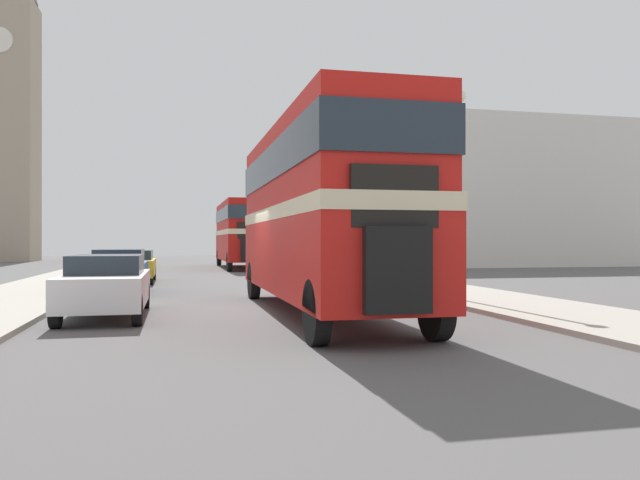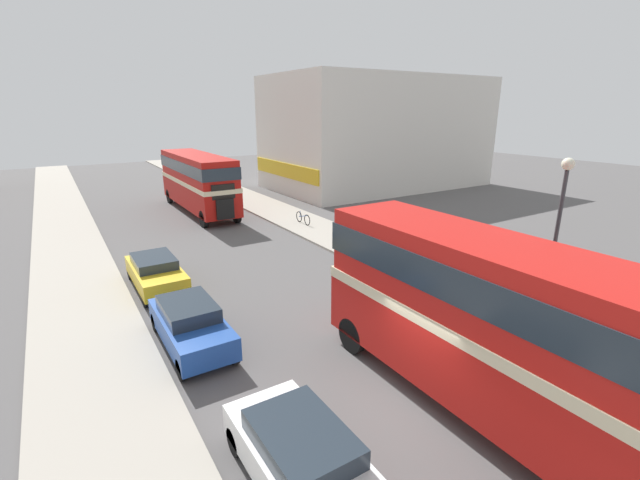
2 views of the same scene
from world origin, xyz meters
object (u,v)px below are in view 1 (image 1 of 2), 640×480
at_px(bus_distant, 241,229).
at_px(car_parked_near, 106,284).
at_px(church_tower, 7,72).
at_px(bicycle_on_pavement, 338,264).
at_px(pedestrian_walking, 396,259).
at_px(street_lamp, 460,162).
at_px(car_parked_far, 133,265).
at_px(double_decker_bus, 320,204).
at_px(car_parked_mid, 119,270).

distance_m(bus_distant, car_parked_near, 25.84).
bearing_deg(church_tower, bicycle_on_pavement, -48.26).
xyz_separation_m(pedestrian_walking, church_tower, (-23.43, 33.55, 15.40)).
height_order(car_parked_near, street_lamp, street_lamp).
relative_size(pedestrian_walking, street_lamp, 0.27).
xyz_separation_m(bus_distant, church_tower, (-18.39, 18.28, 13.89)).
xyz_separation_m(car_parked_far, church_tower, (-12.53, 31.22, 15.68)).
xyz_separation_m(double_decker_bus, bicycle_on_pavement, (5.24, 18.32, -2.15)).
relative_size(double_decker_bus, car_parked_mid, 2.59).
height_order(car_parked_near, church_tower, church_tower).
bearing_deg(bus_distant, car_parked_far, -114.36).
bearing_deg(car_parked_far, double_decker_bus, -68.08).
relative_size(double_decker_bus, church_tower, 0.34).
distance_m(bus_distant, car_parked_far, 14.32).
relative_size(bicycle_on_pavement, church_tower, 0.05).
relative_size(car_parked_far, bicycle_on_pavement, 2.42).
bearing_deg(car_parked_mid, car_parked_near, -87.50).
relative_size(bus_distant, church_tower, 0.34).
relative_size(car_parked_near, street_lamp, 0.75).
xyz_separation_m(pedestrian_walking, street_lamp, (-1.43, -9.02, 2.95)).
bearing_deg(car_parked_mid, bus_distant, 72.08).
bearing_deg(bicycle_on_pavement, street_lamp, -93.10).
bearing_deg(double_decker_bus, street_lamp, 18.46).
bearing_deg(car_parked_near, street_lamp, 5.27).
distance_m(double_decker_bus, car_parked_mid, 9.21).
bearing_deg(church_tower, car_parked_mid, -71.27).
distance_m(double_decker_bus, bus_distant, 25.75).
bearing_deg(car_parked_far, pedestrian_walking, -12.04).
bearing_deg(double_decker_bus, bicycle_on_pavement, 74.04).
height_order(pedestrian_walking, street_lamp, street_lamp).
xyz_separation_m(car_parked_mid, pedestrian_walking, (11.00, 3.14, 0.24)).
relative_size(car_parked_near, car_parked_far, 1.03).
relative_size(double_decker_bus, pedestrian_walking, 6.93).
bearing_deg(car_parked_far, street_lamp, -50.14).
height_order(car_parked_near, pedestrian_walking, pedestrian_walking).
xyz_separation_m(bicycle_on_pavement, street_lamp, (-0.91, -16.88, 3.47)).
xyz_separation_m(bicycle_on_pavement, church_tower, (-22.92, 25.69, 15.92)).
relative_size(bus_distant, pedestrian_walking, 7.04).
bearing_deg(pedestrian_walking, church_tower, 124.93).
bearing_deg(street_lamp, car_parked_mid, 148.39).
height_order(bus_distant, street_lamp, street_lamp).
bearing_deg(bus_distant, car_parked_near, -102.68).
xyz_separation_m(car_parked_mid, church_tower, (-12.44, 36.68, 15.64)).
distance_m(car_parked_mid, street_lamp, 11.68).
distance_m(double_decker_bus, car_parked_far, 13.92).
bearing_deg(car_parked_mid, bicycle_on_pavement, 46.35).
height_order(car_parked_mid, bicycle_on_pavement, car_parked_mid).
xyz_separation_m(car_parked_near, car_parked_mid, (-0.29, 6.74, 0.02)).
xyz_separation_m(bus_distant, car_parked_far, (-5.86, -12.95, -1.79)).
bearing_deg(car_parked_far, car_parked_near, -89.06).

